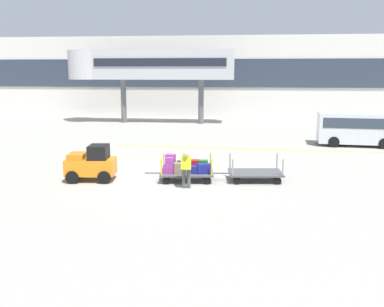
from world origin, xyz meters
The scene contains 9 objects.
ground_plane centered at (0.00, 0.00, 0.00)m, with size 120.00×120.00×0.00m, color #9E9B91.
apron_lead_line centered at (3.63, 7.80, 0.00)m, with size 16.58×0.20×0.01m, color yellow.
terminal_building centered at (0.00, 25.98, 4.11)m, with size 48.81×2.51×8.20m.
jet_bridge centered at (-5.61, 19.99, 5.21)m, with size 15.18×3.00×6.58m.
baggage_tug centered at (-3.33, -0.46, 0.75)m, with size 2.20×1.42×1.58m.
baggage_cart_lead centered at (0.74, -0.05, 0.55)m, with size 3.06×1.63×1.12m.
baggage_cart_middle centered at (3.79, 0.27, 0.35)m, with size 3.06×1.63×1.10m.
baggage_handler centered at (0.94, -1.25, 0.87)m, with size 0.43×0.45×1.56m.
shuttle_van centered at (10.60, 9.77, 1.23)m, with size 4.95×2.32×2.10m.
Camera 1 is at (2.97, -17.45, 4.74)m, focal length 38.61 mm.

